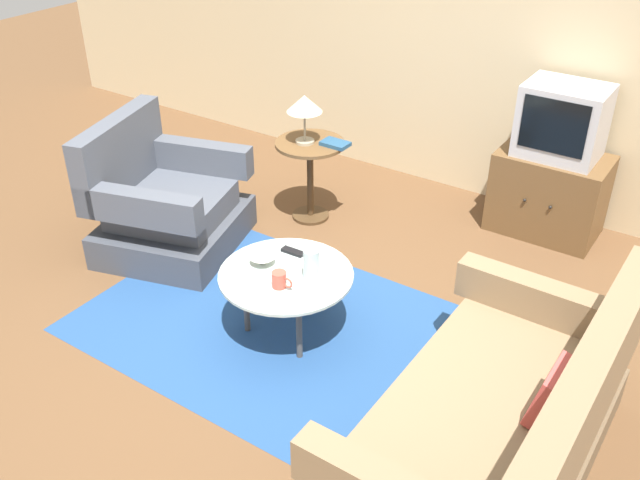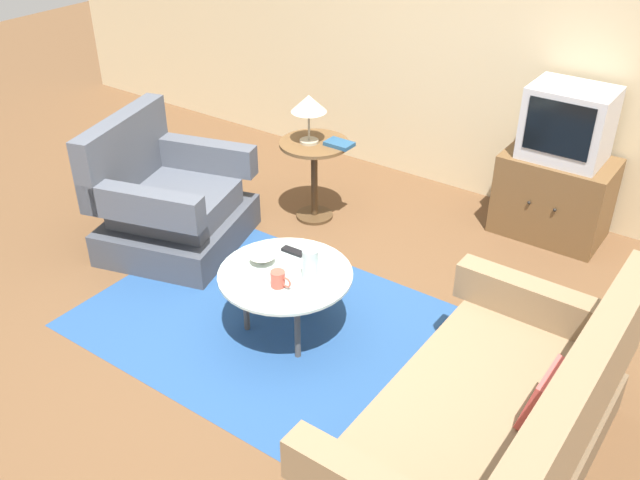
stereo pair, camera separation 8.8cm
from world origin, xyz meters
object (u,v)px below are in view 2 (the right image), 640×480
(couch, at_px, (489,431))
(vase, at_px, (310,261))
(television, at_px, (568,123))
(table_lamp, at_px, (309,105))
(book, at_px, (339,144))
(tv_stand, at_px, (554,196))
(bowl, at_px, (262,259))
(armchair, at_px, (168,204))
(tv_remote_dark, at_px, (293,251))
(side_table, at_px, (314,164))
(mug, at_px, (278,279))
(coffee_table, at_px, (285,278))

(couch, relative_size, vase, 6.91)
(television, distance_m, table_lamp, 1.81)
(vase, xyz_separation_m, book, (-0.65, 1.25, 0.10))
(tv_stand, distance_m, bowl, 2.32)
(armchair, bearing_deg, bowl, 57.57)
(table_lamp, xyz_separation_m, tv_remote_dark, (0.62, -1.02, -0.48))
(armchair, height_order, side_table, armchair)
(armchair, xyz_separation_m, mug, (1.37, -0.46, 0.16))
(television, height_order, table_lamp, television)
(vase, bearing_deg, tv_stand, 70.05)
(coffee_table, height_order, vase, vase)
(vase, relative_size, bowl, 1.56)
(side_table, height_order, television, television)
(mug, height_order, tv_remote_dark, mug)
(couch, bearing_deg, mug, 81.99)
(couch, bearing_deg, coffee_table, 77.44)
(couch, relative_size, table_lamp, 4.62)
(tv_stand, height_order, tv_remote_dark, tv_stand)
(table_lamp, distance_m, bowl, 1.41)
(coffee_table, relative_size, vase, 3.25)
(bowl, bearing_deg, mug, -30.21)
(armchair, relative_size, mug, 8.75)
(tv_stand, bearing_deg, coffee_table, -113.25)
(side_table, relative_size, table_lamp, 1.74)
(television, xyz_separation_m, tv_remote_dark, (-0.98, -1.87, -0.44))
(side_table, bearing_deg, armchair, -125.00)
(couch, height_order, bowl, couch)
(coffee_table, distance_m, book, 1.41)
(couch, xyz_separation_m, book, (-1.93, 1.63, 0.35))
(couch, bearing_deg, side_table, 53.75)
(television, relative_size, tv_remote_dark, 3.76)
(couch, relative_size, mug, 12.51)
(bowl, bearing_deg, tv_stand, 62.82)
(couch, height_order, tv_remote_dark, couch)
(mug, bearing_deg, tv_stand, 69.15)
(armchair, relative_size, book, 5.78)
(mug, bearing_deg, vase, 59.26)
(coffee_table, distance_m, vase, 0.22)
(armchair, distance_m, couch, 2.83)
(tv_stand, relative_size, vase, 3.20)
(side_table, xyz_separation_m, tv_stand, (1.57, 0.82, -0.15))
(armchair, relative_size, table_lamp, 3.23)
(tv_stand, bearing_deg, couch, -77.15)
(armchair, xyz_separation_m, tv_stand, (2.20, 1.72, -0.00))
(tv_remote_dark, bearing_deg, bowl, -113.46)
(bowl, bearing_deg, couch, -11.82)
(television, relative_size, vase, 2.30)
(mug, height_order, bowl, mug)
(couch, relative_size, television, 3.00)
(coffee_table, distance_m, table_lamp, 1.51)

